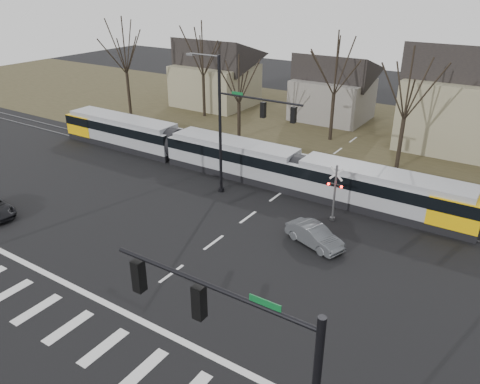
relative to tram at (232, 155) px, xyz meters
The scene contains 15 objects.
ground 16.93m from the tram, 71.65° to the right, with size 140.00×140.00×0.00m, color black.
grass_verge 16.93m from the tram, 71.65° to the left, with size 140.00×28.00×0.01m, color #38331E.
crosswalk 20.75m from the tram, 75.14° to the right, with size 27.00×2.60×0.01m.
stop_line 18.64m from the tram, 73.39° to the right, with size 28.00×0.35×0.01m, color silver.
lane_dashes 5.54m from the tram, ahead, with size 0.18×30.00×0.01m.
rail_pair 5.53m from the tram, ahead, with size 90.00×1.52×0.06m.
tram is the anchor object (origin of this frame).
sedan 12.67m from the tram, 32.70° to the right, with size 4.15×2.59×1.29m, color #4A4D51.
signal_pole_near_right 27.11m from the tram, 54.97° to the right, with size 6.72×0.44×8.00m.
signal_pole_far 6.14m from the tram, 50.35° to the right, with size 9.28×0.44×10.20m.
rail_crossing_signal 10.80m from the tram, 17.28° to the right, with size 1.08×0.36×4.00m.
tree_row 12.85m from the tram, 53.84° to the left, with size 59.20×7.20×10.00m.
house_a 23.41m from the tram, 129.22° to the left, with size 9.72×8.64×8.60m.
house_b 20.14m from the tram, 89.12° to the left, with size 8.64×7.56×7.65m.
house_c 22.52m from the tram, 49.91° to the left, with size 10.80×8.64×10.10m.
Camera 1 is at (15.03, -14.09, 15.04)m, focal length 35.00 mm.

